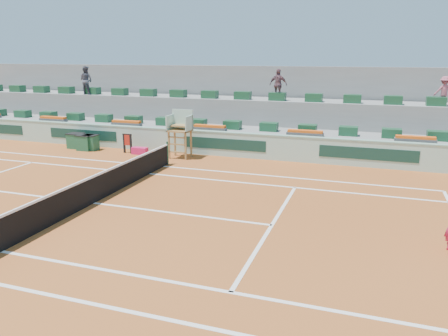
{
  "coord_description": "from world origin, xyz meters",
  "views": [
    {
      "loc": [
        9.02,
        -12.3,
        5.08
      ],
      "look_at": [
        4.0,
        2.5,
        1.0
      ],
      "focal_mm": 35.0,
      "sensor_mm": 36.0,
      "label": 1
    }
  ],
  "objects": [
    {
      "name": "seating_tier_upper",
      "position": [
        0.0,
        12.3,
        1.3
      ],
      "size": [
        36.0,
        2.4,
        2.6
      ],
      "primitive_type": "cube",
      "color": "gray",
      "rests_on": "ground"
    },
    {
      "name": "advertising_hoarding",
      "position": [
        0.02,
        8.5,
        0.63
      ],
      "size": [
        36.0,
        0.34,
        1.26
      ],
      "color": "#A2CCBA",
      "rests_on": "ground"
    },
    {
      "name": "umpire_chair",
      "position": [
        0.0,
        7.5,
        1.54
      ],
      "size": [
        1.1,
        0.9,
        2.4
      ],
      "color": "olive",
      "rests_on": "ground"
    },
    {
      "name": "spectator_right",
      "position": [
        12.33,
        11.91,
        3.32
      ],
      "size": [
        1.03,
        0.73,
        1.44
      ],
      "primitive_type": "imported",
      "rotation": [
        0.0,
        0.0,
        3.36
      ],
      "color": "#9E4F5F",
      "rests_on": "seating_tier_upper"
    },
    {
      "name": "drink_cooler_c",
      "position": [
        -6.47,
        7.65,
        0.42
      ],
      "size": [
        0.82,
        0.71,
        0.84
      ],
      "color": "#1A4F32",
      "rests_on": "ground"
    },
    {
      "name": "spectator_mid",
      "position": [
        4.02,
        11.76,
        3.46
      ],
      "size": [
        1.05,
        0.55,
        1.72
      ],
      "primitive_type": "imported",
      "rotation": [
        0.0,
        0.0,
        3.01
      ],
      "color": "#6E4952",
      "rests_on": "seating_tier_upper"
    },
    {
      "name": "court_lines",
      "position": [
        0.0,
        0.0,
        0.01
      ],
      "size": [
        23.89,
        11.09,
        0.01
      ],
      "color": "white",
      "rests_on": "ground"
    },
    {
      "name": "player_bag",
      "position": [
        -2.33,
        7.41,
        0.18
      ],
      "size": [
        0.83,
        0.37,
        0.37
      ],
      "primitive_type": "cube",
      "color": "#DA1C5D",
      "rests_on": "ground"
    },
    {
      "name": "spectator_left",
      "position": [
        -8.29,
        11.5,
        3.48
      ],
      "size": [
        0.89,
        0.71,
        1.76
      ],
      "primitive_type": "imported",
      "rotation": [
        0.0,
        0.0,
        3.09
      ],
      "color": "#484854",
      "rests_on": "seating_tier_upper"
    },
    {
      "name": "towel_rack",
      "position": [
        -3.08,
        7.48,
        0.6
      ],
      "size": [
        0.53,
        0.09,
        1.03
      ],
      "color": "black",
      "rests_on": "ground"
    },
    {
      "name": "stadium_back_wall",
      "position": [
        0.0,
        13.9,
        2.2
      ],
      "size": [
        36.0,
        0.4,
        4.4
      ],
      "primitive_type": "cube",
      "color": "gray",
      "rests_on": "ground"
    },
    {
      "name": "seat_row_upper",
      "position": [
        0.0,
        11.7,
        2.82
      ],
      "size": [
        32.9,
        0.6,
        0.44
      ],
      "color": "#174729",
      "rests_on": "seating_tier_upper"
    },
    {
      "name": "seat_row_lower",
      "position": [
        0.0,
        9.8,
        1.42
      ],
      "size": [
        32.9,
        0.6,
        0.44
      ],
      "color": "#174729",
      "rests_on": "seating_tier_lower"
    },
    {
      "name": "flower_planters",
      "position": [
        -1.5,
        9.0,
        1.33
      ],
      "size": [
        26.8,
        0.36,
        0.28
      ],
      "color": "#4C4C4C",
      "rests_on": "seating_tier_lower"
    },
    {
      "name": "seating_tier_lower",
      "position": [
        0.0,
        10.7,
        0.6
      ],
      "size": [
        36.0,
        4.0,
        1.2
      ],
      "primitive_type": "cube",
      "color": "gray",
      "rests_on": "ground"
    },
    {
      "name": "tennis_net",
      "position": [
        0.0,
        0.0,
        0.53
      ],
      "size": [
        0.1,
        11.97,
        1.1
      ],
      "color": "black",
      "rests_on": "ground"
    },
    {
      "name": "drink_cooler_b",
      "position": [
        -5.65,
        7.37,
        0.42
      ],
      "size": [
        0.83,
        0.71,
        0.84
      ],
      "color": "#1A4F32",
      "rests_on": "ground"
    },
    {
      "name": "ground",
      "position": [
        0.0,
        0.0,
        0.0
      ],
      "size": [
        90.0,
        90.0,
        0.0
      ],
      "primitive_type": "plane",
      "color": "#974A1D",
      "rests_on": "ground"
    },
    {
      "name": "drink_cooler_a",
      "position": [
        -5.37,
        7.48,
        0.42
      ],
      "size": [
        0.74,
        0.64,
        0.84
      ],
      "color": "#1A4F32",
      "rests_on": "ground"
    }
  ]
}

